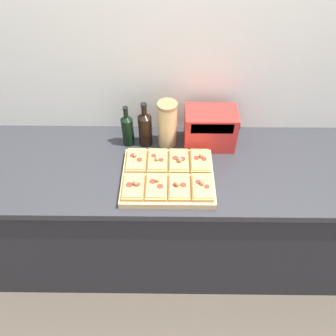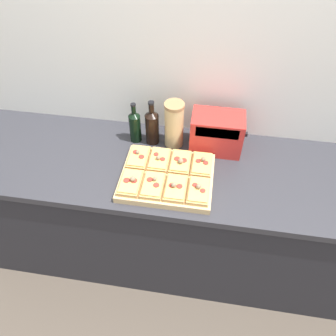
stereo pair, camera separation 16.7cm
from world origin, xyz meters
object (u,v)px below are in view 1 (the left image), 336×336
Objects in this scene: olive_oil_bottle at (128,129)px; toaster_oven at (210,129)px; cutting_board at (168,177)px; grain_jar_tall at (167,124)px; wine_bottle at (145,128)px.

olive_oil_bottle reaches higher than toaster_oven.
olive_oil_bottle is (-0.23, 0.28, 0.08)m from cutting_board.
cutting_board is 1.69× the size of grain_jar_tall.
wine_bottle is 0.99× the size of grain_jar_tall.
wine_bottle reaches higher than olive_oil_bottle.
grain_jar_tall is (0.22, -0.00, 0.04)m from olive_oil_bottle.
olive_oil_bottle is 0.10m from wine_bottle.
olive_oil_bottle is at bearing 128.89° from cutting_board.
wine_bottle is (-0.13, 0.28, 0.09)m from cutting_board.
grain_jar_tall is (-0.01, 0.28, 0.12)m from cutting_board.
toaster_oven is (0.45, -0.00, 0.01)m from olive_oil_bottle.
cutting_board is at bearing -129.22° from toaster_oven.
olive_oil_bottle is 0.92× the size of wine_bottle.
wine_bottle is (0.10, -0.00, 0.01)m from olive_oil_bottle.
cutting_board is 0.37m from olive_oil_bottle.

